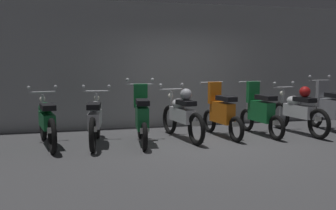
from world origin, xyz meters
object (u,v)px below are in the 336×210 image
at_px(motorbike_slot_1, 95,120).
at_px(motorbike_slot_7, 329,108).
at_px(motorbike_slot_6, 298,110).
at_px(motorbike_slot_4, 221,113).
at_px(motorbike_slot_2, 142,117).
at_px(motorbike_slot_5, 260,112).
at_px(motorbike_slot_3, 182,114).
at_px(motorbike_slot_0, 47,121).

height_order(motorbike_slot_1, motorbike_slot_7, motorbike_slot_7).
xyz_separation_m(motorbike_slot_1, motorbike_slot_6, (4.51, -0.03, 0.04)).
xyz_separation_m(motorbike_slot_1, motorbike_slot_4, (2.70, 0.09, 0.03)).
bearing_deg(motorbike_slot_2, motorbike_slot_5, 4.20).
bearing_deg(motorbike_slot_6, motorbike_slot_3, 178.08).
xyz_separation_m(motorbike_slot_2, motorbike_slot_6, (3.60, 0.12, 0.00)).
distance_m(motorbike_slot_4, motorbike_slot_6, 1.81).
bearing_deg(motorbike_slot_3, motorbike_slot_1, -178.03).
distance_m(motorbike_slot_4, motorbike_slot_5, 0.90).
height_order(motorbike_slot_6, motorbike_slot_7, motorbike_slot_7).
bearing_deg(motorbike_slot_4, motorbike_slot_6, -3.84).
xyz_separation_m(motorbike_slot_0, motorbike_slot_2, (1.81, -0.22, 0.04)).
relative_size(motorbike_slot_3, motorbike_slot_5, 1.16).
xyz_separation_m(motorbike_slot_4, motorbike_slot_7, (2.71, 0.00, 0.00)).
bearing_deg(motorbike_slot_3, motorbike_slot_5, -0.45).
distance_m(motorbike_slot_2, motorbike_slot_3, 0.92).
bearing_deg(motorbike_slot_2, motorbike_slot_1, 170.55).
bearing_deg(motorbike_slot_1, motorbike_slot_2, -9.45).
bearing_deg(motorbike_slot_1, motorbike_slot_0, 175.49).
relative_size(motorbike_slot_2, motorbike_slot_5, 1.00).
bearing_deg(motorbike_slot_6, motorbike_slot_5, 175.16).
xyz_separation_m(motorbike_slot_2, motorbike_slot_3, (0.90, 0.21, 0.00)).
xyz_separation_m(motorbike_slot_5, motorbike_slot_6, (0.91, -0.08, 0.00)).
bearing_deg(motorbike_slot_5, motorbike_slot_0, 179.69).
xyz_separation_m(motorbike_slot_3, motorbike_slot_6, (2.71, -0.09, 0.00)).
bearing_deg(motorbike_slot_6, motorbike_slot_1, 179.63).
xyz_separation_m(motorbike_slot_1, motorbike_slot_7, (5.41, 0.10, 0.04)).
bearing_deg(motorbike_slot_7, motorbike_slot_6, -172.16).
distance_m(motorbike_slot_0, motorbike_slot_3, 2.71).
height_order(motorbike_slot_0, motorbike_slot_3, same).
xyz_separation_m(motorbike_slot_5, motorbike_slot_7, (1.81, 0.05, 0.00)).
height_order(motorbike_slot_3, motorbike_slot_6, same).
height_order(motorbike_slot_3, motorbike_slot_5, motorbike_slot_5).
relative_size(motorbike_slot_0, motorbike_slot_4, 1.16).
relative_size(motorbike_slot_1, motorbike_slot_7, 1.15).
distance_m(motorbike_slot_0, motorbike_slot_2, 1.83).
bearing_deg(motorbike_slot_0, motorbike_slot_1, -4.51).
bearing_deg(motorbike_slot_7, motorbike_slot_5, -178.48).
relative_size(motorbike_slot_4, motorbike_slot_5, 1.00).
height_order(motorbike_slot_4, motorbike_slot_6, motorbike_slot_4).
height_order(motorbike_slot_0, motorbike_slot_7, motorbike_slot_7).
bearing_deg(motorbike_slot_1, motorbike_slot_4, 1.97).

